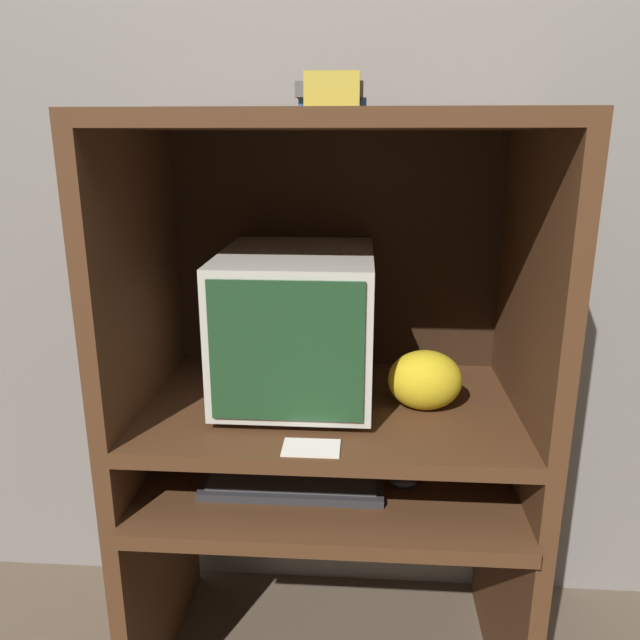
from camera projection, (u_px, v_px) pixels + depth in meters
wall_back at (338, 182)px, 1.76m from camera, size 6.00×0.06×2.60m
desk_base at (329, 545)px, 1.63m from camera, size 0.98×0.63×0.61m
desk_monitor_shelf at (330, 416)px, 1.57m from camera, size 0.98×0.60×0.18m
hutch_upper at (332, 219)px, 1.47m from camera, size 0.98×0.60×0.69m
crt_monitor at (297, 323)px, 1.55m from camera, size 0.37×0.47×0.37m
keyboard at (293, 482)px, 1.51m from camera, size 0.44×0.16×0.03m
mouse at (404, 481)px, 1.51m from camera, size 0.06×0.04×0.03m
snack_bag at (425, 380)px, 1.50m from camera, size 0.18×0.13×0.15m
book_stack at (331, 98)px, 1.43m from camera, size 0.15×0.12×0.07m
paper_card at (311, 448)px, 1.32m from camera, size 0.12×0.08×0.00m
storage_box at (332, 93)px, 1.39m from camera, size 0.12×0.10×0.08m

